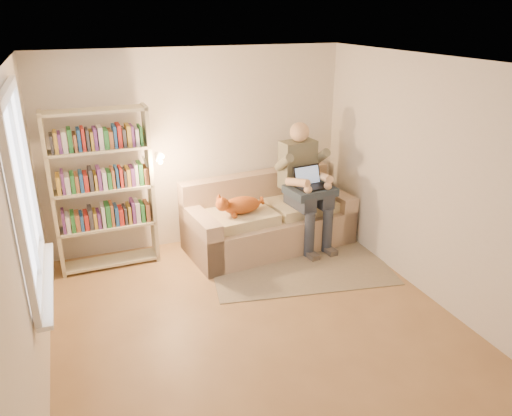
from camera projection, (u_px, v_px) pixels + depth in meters
name	position (u px, v px, depth m)	size (l,w,h in m)	color
floor	(259.00, 325.00, 5.12)	(4.50, 4.50, 0.00)	olive
ceiling	(259.00, 63.00, 4.16)	(4.00, 4.50, 0.02)	white
wall_left	(25.00, 241.00, 3.97)	(0.02, 4.50, 2.60)	silver
wall_right	(434.00, 183.00, 5.30)	(0.02, 4.50, 2.60)	silver
wall_back	(197.00, 149.00, 6.59)	(4.00, 0.02, 2.60)	silver
wall_front	(410.00, 352.00, 2.68)	(4.00, 0.02, 2.60)	silver
window	(32.00, 222.00, 4.14)	(0.12, 1.52, 1.69)	white
sofa	(268.00, 221.00, 6.78)	(2.30, 1.23, 0.94)	tan
person	(304.00, 179.00, 6.62)	(0.54, 0.80, 1.66)	slate
cat	(236.00, 206.00, 6.29)	(0.74, 0.32, 0.27)	#CE6928
blanket	(315.00, 190.00, 6.54)	(0.59, 0.48, 0.11)	#253342
laptop	(315.00, 181.00, 6.51)	(0.42, 0.36, 0.34)	black
bookshelf	(103.00, 183.00, 5.94)	(1.32, 0.36, 1.99)	beige
rug	(300.00, 267.00, 6.26)	(2.19, 1.30, 0.01)	gray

